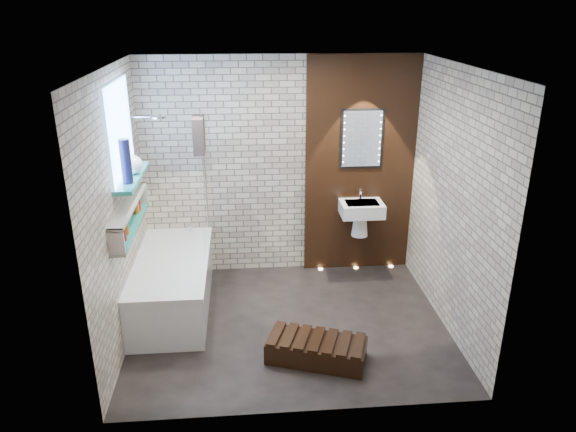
{
  "coord_description": "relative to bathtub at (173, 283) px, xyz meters",
  "views": [
    {
      "loc": [
        -0.42,
        -4.81,
        3.12
      ],
      "look_at": [
        0.0,
        0.15,
        1.15
      ],
      "focal_mm": 33.79,
      "sensor_mm": 36.0,
      "label": 1
    }
  ],
  "objects": [
    {
      "name": "sill_vases",
      "position": [
        -0.28,
        -0.17,
        1.4
      ],
      "size": [
        0.19,
        0.43,
        0.42
      ],
      "color": "white",
      "rests_on": "clerestory_window"
    },
    {
      "name": "walnut_step",
      "position": [
        1.42,
        -1.07,
        -0.19
      ],
      "size": [
        0.99,
        0.68,
        0.2
      ],
      "primitive_type": "cube",
      "rotation": [
        0.0,
        0.0,
        -0.33
      ],
      "color": "black",
      "rests_on": "ground"
    },
    {
      "name": "niche_bottles",
      "position": [
        -0.31,
        -0.15,
        0.88
      ],
      "size": [
        0.06,
        0.82,
        0.16
      ],
      "color": "maroon",
      "rests_on": "display_niche"
    },
    {
      "name": "ground",
      "position": [
        1.22,
        -0.45,
        -0.29
      ],
      "size": [
        3.2,
        3.2,
        0.0
      ],
      "primitive_type": "plane",
      "color": "black",
      "rests_on": "ground"
    },
    {
      "name": "floor_uplights",
      "position": [
        2.17,
        0.75,
        -0.29
      ],
      "size": [
        0.96,
        0.06,
        0.01
      ],
      "color": "#FFD899",
      "rests_on": "ground"
    },
    {
      "name": "walnut_panel",
      "position": [
        2.17,
        0.82,
        1.01
      ],
      "size": [
        1.3,
        0.06,
        2.6
      ],
      "primitive_type": "cube",
      "color": "black",
      "rests_on": "ground"
    },
    {
      "name": "display_niche",
      "position": [
        -0.31,
        -0.3,
        0.91
      ],
      "size": [
        0.14,
        1.3,
        0.26
      ],
      "color": "teal",
      "rests_on": "room_shell"
    },
    {
      "name": "led_mirror",
      "position": [
        2.17,
        0.78,
        1.36
      ],
      "size": [
        0.5,
        0.02,
        0.7
      ],
      "color": "black",
      "rests_on": "walnut_panel"
    },
    {
      "name": "clerestory_window",
      "position": [
        -0.34,
        -0.1,
        1.61
      ],
      "size": [
        0.18,
        1.0,
        0.94
      ],
      "color": "#7FADE0",
      "rests_on": "room_shell"
    },
    {
      "name": "room_shell",
      "position": [
        1.22,
        -0.45,
        1.01
      ],
      "size": [
        3.24,
        3.2,
        2.6
      ],
      "color": "#A19080",
      "rests_on": "ground"
    },
    {
      "name": "shower_head",
      "position": [
        -0.08,
        0.5,
        1.71
      ],
      "size": [
        0.18,
        0.18,
        0.02
      ],
      "primitive_type": "cylinder",
      "color": "silver",
      "rests_on": "room_shell"
    },
    {
      "name": "washbasin",
      "position": [
        2.17,
        0.62,
        0.5
      ],
      "size": [
        0.5,
        0.36,
        0.58
      ],
      "color": "white",
      "rests_on": "walnut_panel"
    },
    {
      "name": "bath_screen",
      "position": [
        0.35,
        0.44,
        0.99
      ],
      "size": [
        0.01,
        0.78,
        1.4
      ],
      "primitive_type": "cube",
      "color": "white",
      "rests_on": "bathtub"
    },
    {
      "name": "bathtub",
      "position": [
        0.0,
        0.0,
        0.0
      ],
      "size": [
        0.79,
        1.74,
        0.7
      ],
      "color": "white",
      "rests_on": "ground"
    },
    {
      "name": "towel",
      "position": [
        0.35,
        0.26,
        1.56
      ],
      "size": [
        0.11,
        0.28,
        0.37
      ],
      "primitive_type": "cube",
      "color": "black",
      "rests_on": "bath_screen"
    }
  ]
}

